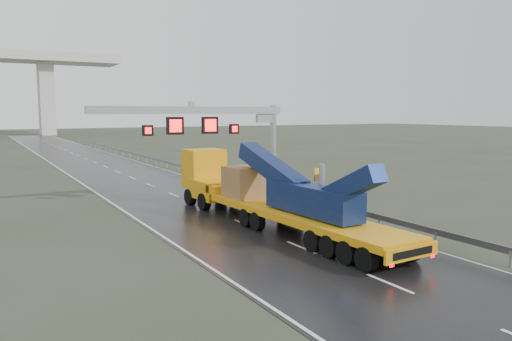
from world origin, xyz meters
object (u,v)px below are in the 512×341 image
exit_sign_pair (320,177)px  striped_barrier (294,198)px  heavy_haul_truck (257,191)px  sign_gantry (218,126)px

exit_sign_pair → striped_barrier: (-2.77, -0.56, -1.26)m
striped_barrier → heavy_haul_truck: bearing=-146.0°
heavy_haul_truck → striped_barrier: heavy_haul_truck is taller
sign_gantry → exit_sign_pair: size_ratio=5.97×
exit_sign_pair → striped_barrier: bearing=174.3°
heavy_haul_truck → exit_sign_pair: bearing=25.3°
sign_gantry → exit_sign_pair: 8.62m
heavy_haul_truck → striped_barrier: size_ratio=21.15×
sign_gantry → striped_barrier: size_ratio=15.34×
sign_gantry → heavy_haul_truck: sign_gantry is taller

